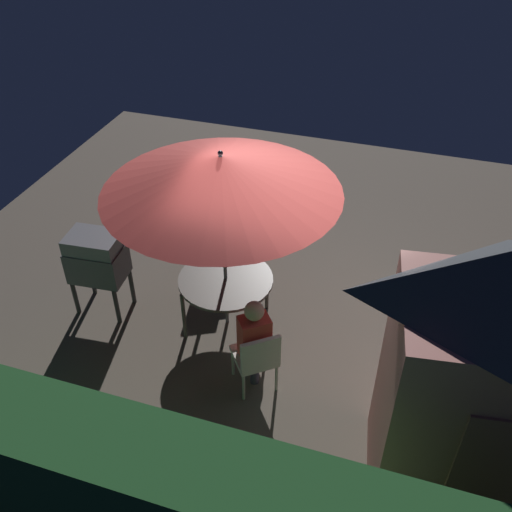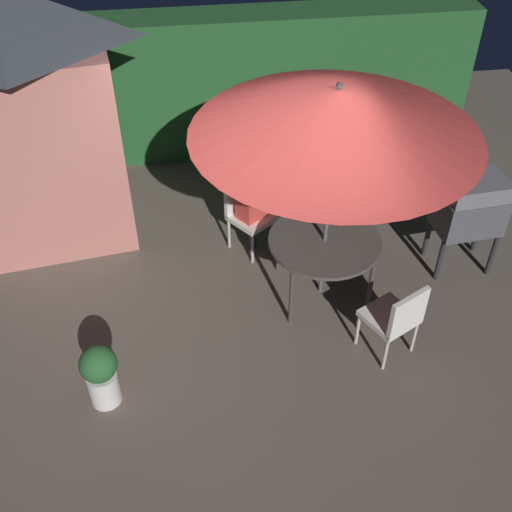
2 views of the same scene
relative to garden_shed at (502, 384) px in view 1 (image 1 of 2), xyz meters
The scene contains 9 objects.
ground_plane 3.22m from the garden_shed, 38.56° to the right, with size 11.00×11.00×0.00m, color brown.
garden_shed is the anchor object (origin of this frame).
patio_table 3.51m from the garden_shed, 25.89° to the right, with size 1.20×1.20×0.75m.
patio_umbrella 3.47m from the garden_shed, 25.89° to the right, with size 2.73×2.73×2.53m.
bbq_grill 4.95m from the garden_shed, 14.79° to the right, with size 0.74×0.56×1.20m.
chair_near_shed 2.62m from the garden_shed, 13.20° to the right, with size 0.65×0.65×0.90m.
chair_far_side 4.46m from the garden_shed, 34.58° to the right, with size 0.62×0.63×0.90m.
potted_plant_by_shed 3.00m from the garden_shed, 74.72° to the right, with size 0.35×0.35×0.69m.
person_in_red 2.60m from the garden_shed, 14.45° to the right, with size 0.42×0.40×1.26m.
Camera 1 is at (-1.19, 5.41, 5.34)m, focal length 40.04 mm.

